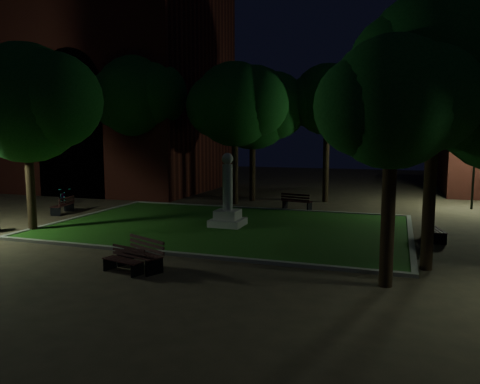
# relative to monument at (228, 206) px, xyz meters

# --- Properties ---
(ground) EXTENTS (80.00, 80.00, 0.00)m
(ground) POSITION_rel_monument_xyz_m (0.00, -2.00, -0.96)
(ground) COLOR #453727
(lawn) EXTENTS (15.00, 10.00, 0.08)m
(lawn) POSITION_rel_monument_xyz_m (0.00, 0.00, -0.92)
(lawn) COLOR #1D4E12
(lawn) RESTS_ON ground
(lawn_kerb) EXTENTS (15.40, 10.40, 0.12)m
(lawn_kerb) POSITION_rel_monument_xyz_m (0.00, 0.00, -0.90)
(lawn_kerb) COLOR slate
(lawn_kerb) RESTS_ON ground
(monument) EXTENTS (1.40, 1.40, 3.20)m
(monument) POSITION_rel_monument_xyz_m (0.00, 0.00, 0.00)
(monument) COLOR gray
(monument) RESTS_ON lawn
(building_main) EXTENTS (20.00, 12.00, 15.00)m
(building_main) POSITION_rel_monument_xyz_m (-15.86, 11.79, 6.42)
(building_main) COLOR #4F1C14
(building_main) RESTS_ON ground
(tree_west) EXTENTS (6.02, 4.91, 7.80)m
(tree_west) POSITION_rel_monument_xyz_m (-7.47, -3.37, 4.39)
(tree_west) COLOR black
(tree_west) RESTS_ON ground
(tree_north_wl) EXTENTS (5.96, 4.87, 8.23)m
(tree_north_wl) POSITION_rel_monument_xyz_m (-1.94, 6.79, 4.83)
(tree_north_wl) COLOR black
(tree_north_wl) RESTS_ON ground
(tree_north_er) EXTENTS (5.16, 4.21, 8.24)m
(tree_north_er) POSITION_rel_monument_xyz_m (2.98, 9.30, 5.16)
(tree_north_er) COLOR black
(tree_north_er) RESTS_ON ground
(tree_se) EXTENTS (4.25, 3.47, 6.62)m
(tree_se) POSITION_rel_monument_xyz_m (6.89, -6.17, 3.91)
(tree_se) COLOR black
(tree_se) RESTS_ON ground
(tree_nw) EXTENTS (6.06, 4.95, 8.86)m
(tree_nw) POSITION_rel_monument_xyz_m (-8.28, 6.48, 5.43)
(tree_nw) COLOR black
(tree_nw) RESTS_ON ground
(tree_far_north) EXTENTS (6.22, 5.08, 8.23)m
(tree_far_north) POSITION_rel_monument_xyz_m (-1.36, 8.40, 4.73)
(tree_far_north) COLOR black
(tree_far_north) RESTS_ON ground
(tree_extra) EXTENTS (5.32, 4.34, 8.21)m
(tree_extra) POSITION_rel_monument_xyz_m (8.03, -4.14, 5.07)
(tree_extra) COLOR black
(tree_extra) RESTS_ON ground
(lamppost_nw) EXTENTS (1.18, 0.28, 4.10)m
(lamppost_nw) POSITION_rel_monument_xyz_m (-11.47, 9.26, 1.95)
(lamppost_nw) COLOR black
(lamppost_nw) RESTS_ON ground
(lamppost_ne) EXTENTS (1.18, 0.28, 4.01)m
(lamppost_ne) POSITION_rel_monument_xyz_m (10.91, 9.09, 1.89)
(lamppost_ne) COLOR black
(lamppost_ne) RESTS_ON ground
(bench_near_left) EXTENTS (1.81, 1.26, 0.94)m
(bench_near_left) POSITION_rel_monument_xyz_m (-0.26, -6.88, -0.51)
(bench_near_left) COLOR black
(bench_near_left) RESTS_ON ground
(bench_near_right) EXTENTS (1.44, 0.82, 0.75)m
(bench_near_right) POSITION_rel_monument_xyz_m (-0.56, -7.33, -0.60)
(bench_near_right) COLOR black
(bench_near_right) RESTS_ON ground
(bench_left_side) EXTENTS (0.84, 1.65, 0.86)m
(bench_left_side) POSITION_rel_monument_xyz_m (-9.30, 0.67, -0.55)
(bench_left_side) COLOR black
(bench_left_side) RESTS_ON ground
(bench_right_side) EXTENTS (0.85, 1.62, 0.85)m
(bench_right_side) POSITION_rel_monument_xyz_m (8.38, 0.16, -0.56)
(bench_right_side) COLOR black
(bench_right_side) RESTS_ON ground
(bench_far_side) EXTENTS (1.73, 0.90, 0.91)m
(bench_far_side) POSITION_rel_monument_xyz_m (1.86, 5.79, -0.53)
(bench_far_side) COLOR black
(bench_far_side) RESTS_ON ground
(bicycle) EXTENTS (1.81, 1.71, 0.97)m
(bicycle) POSITION_rel_monument_xyz_m (-11.45, 3.28, -0.47)
(bicycle) COLOR black
(bicycle) RESTS_ON ground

